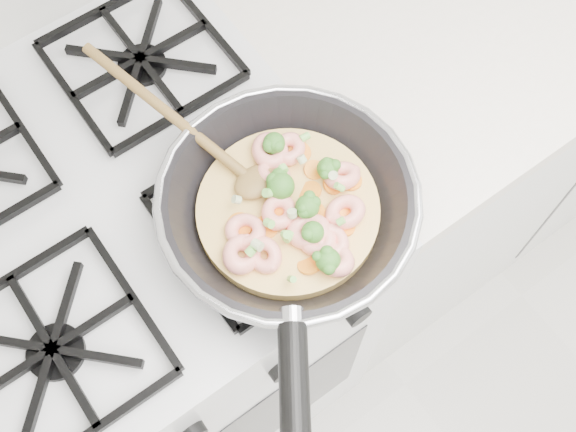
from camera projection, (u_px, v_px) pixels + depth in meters
stove at (159, 299)px, 1.34m from camera, size 0.60×0.60×0.92m
counter_right at (474, 94)px, 1.55m from camera, size 1.00×0.60×0.90m
skillet at (288, 210)px, 0.87m from camera, size 0.37×0.61×0.10m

